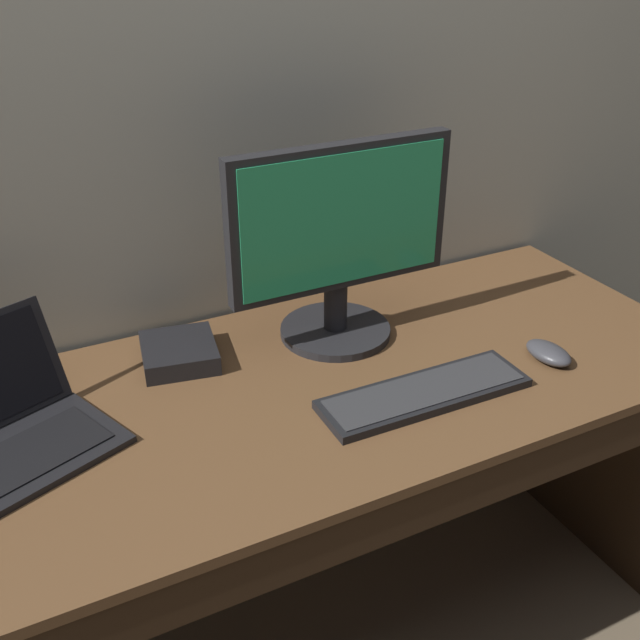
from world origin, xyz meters
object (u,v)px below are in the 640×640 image
at_px(external_monitor, 340,240).
at_px(external_drive_box, 179,353).
at_px(computer_mouse, 549,353).
at_px(wired_keyboard, 424,393).

bearing_deg(external_monitor, external_drive_box, 169.92).
xyz_separation_m(external_monitor, computer_mouse, (0.35, -0.28, -0.21)).
distance_m(wired_keyboard, external_drive_box, 0.51).
relative_size(computer_mouse, external_drive_box, 0.69).
distance_m(external_monitor, wired_keyboard, 0.36).
bearing_deg(external_monitor, computer_mouse, -39.27).
relative_size(wired_keyboard, computer_mouse, 3.87).
bearing_deg(external_drive_box, external_monitor, -10.08).
bearing_deg(external_drive_box, wired_keyboard, -41.74).
bearing_deg(computer_mouse, wired_keyboard, 174.26).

